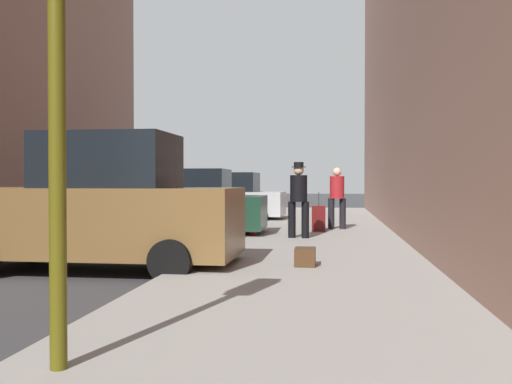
{
  "coord_description": "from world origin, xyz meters",
  "views": [
    {
      "loc": [
        6.41,
        -9.01,
        1.47
      ],
      "look_at": [
        4.47,
        5.43,
        1.2
      ],
      "focal_mm": 40.0,
      "sensor_mm": 36.0,
      "label": 1
    }
  ],
  "objects_px": {
    "fire_hydrant": "(252,221)",
    "pedestrian_in_red_jacket": "(337,195)",
    "parked_silver_sedan": "(226,199)",
    "duffel_bag": "(305,257)",
    "rolling_suitcase": "(319,218)",
    "parked_dark_green_sedan": "(185,206)",
    "parked_bronze_suv": "(100,208)",
    "pedestrian_with_fedora": "(299,196)"
  },
  "relations": [
    {
      "from": "parked_dark_green_sedan",
      "to": "fire_hydrant",
      "type": "height_order",
      "value": "parked_dark_green_sedan"
    },
    {
      "from": "rolling_suitcase",
      "to": "duffel_bag",
      "type": "height_order",
      "value": "rolling_suitcase"
    },
    {
      "from": "pedestrian_with_fedora",
      "to": "rolling_suitcase",
      "type": "height_order",
      "value": "pedestrian_with_fedora"
    },
    {
      "from": "parked_dark_green_sedan",
      "to": "fire_hydrant",
      "type": "distance_m",
      "value": 1.87
    },
    {
      "from": "pedestrian_in_red_jacket",
      "to": "rolling_suitcase",
      "type": "xyz_separation_m",
      "value": [
        -0.49,
        -0.72,
        -0.61
      ]
    },
    {
      "from": "parked_dark_green_sedan",
      "to": "pedestrian_with_fedora",
      "type": "relative_size",
      "value": 2.39
    },
    {
      "from": "pedestrian_in_red_jacket",
      "to": "pedestrian_with_fedora",
      "type": "height_order",
      "value": "pedestrian_with_fedora"
    },
    {
      "from": "parked_bronze_suv",
      "to": "rolling_suitcase",
      "type": "xyz_separation_m",
      "value": [
        3.4,
        6.39,
        -0.54
      ]
    },
    {
      "from": "parked_dark_green_sedan",
      "to": "pedestrian_with_fedora",
      "type": "xyz_separation_m",
      "value": [
        2.98,
        -0.91,
        0.29
      ]
    },
    {
      "from": "parked_dark_green_sedan",
      "to": "pedestrian_in_red_jacket",
      "type": "height_order",
      "value": "pedestrian_in_red_jacket"
    },
    {
      "from": "rolling_suitcase",
      "to": "duffel_bag",
      "type": "xyz_separation_m",
      "value": [
        -0.06,
        -6.35,
        -0.2
      ]
    },
    {
      "from": "parked_dark_green_sedan",
      "to": "duffel_bag",
      "type": "bearing_deg",
      "value": -57.91
    },
    {
      "from": "parked_bronze_suv",
      "to": "parked_dark_green_sedan",
      "type": "distance_m",
      "value": 5.38
    },
    {
      "from": "rolling_suitcase",
      "to": "parked_bronze_suv",
      "type": "bearing_deg",
      "value": -118.0
    },
    {
      "from": "parked_bronze_suv",
      "to": "duffel_bag",
      "type": "bearing_deg",
      "value": 0.72
    },
    {
      "from": "pedestrian_with_fedora",
      "to": "fire_hydrant",
      "type": "bearing_deg",
      "value": 154.94
    },
    {
      "from": "rolling_suitcase",
      "to": "parked_dark_green_sedan",
      "type": "bearing_deg",
      "value": -163.29
    },
    {
      "from": "rolling_suitcase",
      "to": "duffel_bag",
      "type": "bearing_deg",
      "value": -90.52
    },
    {
      "from": "parked_silver_sedan",
      "to": "rolling_suitcase",
      "type": "distance_m",
      "value": 5.88
    },
    {
      "from": "parked_silver_sedan",
      "to": "rolling_suitcase",
      "type": "bearing_deg",
      "value": -54.6
    },
    {
      "from": "pedestrian_with_fedora",
      "to": "pedestrian_in_red_jacket",
      "type": "bearing_deg",
      "value": 71.06
    },
    {
      "from": "parked_dark_green_sedan",
      "to": "fire_hydrant",
      "type": "relative_size",
      "value": 6.02
    },
    {
      "from": "parked_silver_sedan",
      "to": "duffel_bag",
      "type": "distance_m",
      "value": 11.64
    },
    {
      "from": "fire_hydrant",
      "to": "parked_bronze_suv",
      "type": "bearing_deg",
      "value": -109.79
    },
    {
      "from": "fire_hydrant",
      "to": "pedestrian_in_red_jacket",
      "type": "bearing_deg",
      "value": 45.26
    },
    {
      "from": "parked_silver_sedan",
      "to": "fire_hydrant",
      "type": "xyz_separation_m",
      "value": [
        1.8,
        -6.17,
        -0.35
      ]
    },
    {
      "from": "parked_silver_sedan",
      "to": "pedestrian_with_fedora",
      "type": "relative_size",
      "value": 2.39
    },
    {
      "from": "pedestrian_in_red_jacket",
      "to": "rolling_suitcase",
      "type": "distance_m",
      "value": 1.07
    },
    {
      "from": "fire_hydrant",
      "to": "rolling_suitcase",
      "type": "relative_size",
      "value": 0.68
    },
    {
      "from": "parked_dark_green_sedan",
      "to": "parked_silver_sedan",
      "type": "bearing_deg",
      "value": 90.0
    },
    {
      "from": "parked_dark_green_sedan",
      "to": "pedestrian_in_red_jacket",
      "type": "bearing_deg",
      "value": 24.14
    },
    {
      "from": "parked_bronze_suv",
      "to": "pedestrian_in_red_jacket",
      "type": "xyz_separation_m",
      "value": [
        3.89,
        7.12,
        0.07
      ]
    },
    {
      "from": "parked_silver_sedan",
      "to": "fire_hydrant",
      "type": "distance_m",
      "value": 6.44
    },
    {
      "from": "parked_silver_sedan",
      "to": "pedestrian_with_fedora",
      "type": "xyz_separation_m",
      "value": [
        2.98,
        -6.72,
        0.29
      ]
    },
    {
      "from": "fire_hydrant",
      "to": "rolling_suitcase",
      "type": "xyz_separation_m",
      "value": [
        1.6,
        1.38,
        -0.01
      ]
    },
    {
      "from": "fire_hydrant",
      "to": "pedestrian_in_red_jacket",
      "type": "relative_size",
      "value": 0.41
    },
    {
      "from": "fire_hydrant",
      "to": "pedestrian_in_red_jacket",
      "type": "xyz_separation_m",
      "value": [
        2.09,
        2.11,
        0.61
      ]
    },
    {
      "from": "parked_bronze_suv",
      "to": "parked_dark_green_sedan",
      "type": "relative_size",
      "value": 1.09
    },
    {
      "from": "parked_silver_sedan",
      "to": "pedestrian_with_fedora",
      "type": "distance_m",
      "value": 7.36
    },
    {
      "from": "parked_dark_green_sedan",
      "to": "duffel_bag",
      "type": "relative_size",
      "value": 9.64
    },
    {
      "from": "parked_dark_green_sedan",
      "to": "parked_silver_sedan",
      "type": "relative_size",
      "value": 1.0
    },
    {
      "from": "parked_bronze_suv",
      "to": "pedestrian_with_fedora",
      "type": "height_order",
      "value": "parked_bronze_suv"
    }
  ]
}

